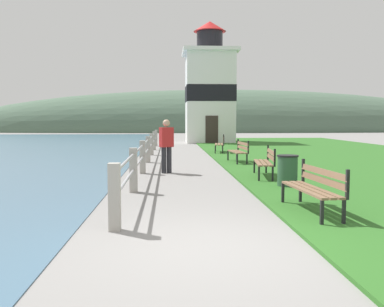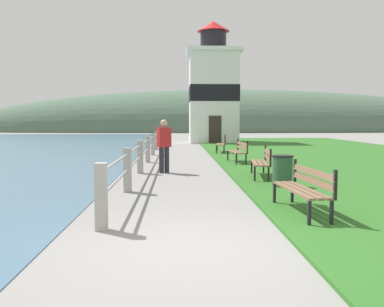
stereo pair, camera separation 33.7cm
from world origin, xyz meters
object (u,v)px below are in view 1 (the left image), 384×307
(park_bench_near, at_px, (315,186))
(person_strolling, at_px, (166,144))
(park_bench_midway, at_px, (266,160))
(park_bench_far, at_px, (239,150))
(park_bench_by_lighthouse, at_px, (221,143))
(trash_bin, at_px, (287,172))
(lighthouse, at_px, (210,91))

(park_bench_near, height_order, person_strolling, person_strolling)
(park_bench_near, distance_m, park_bench_midway, 4.77)
(park_bench_far, distance_m, person_strolling, 3.99)
(park_bench_near, relative_size, person_strolling, 1.12)
(park_bench_near, relative_size, park_bench_by_lighthouse, 1.11)
(park_bench_by_lighthouse, relative_size, trash_bin, 2.07)
(lighthouse, bearing_deg, park_bench_midway, -90.58)
(lighthouse, bearing_deg, park_bench_near, -90.92)
(park_bench_midway, xyz_separation_m, lighthouse, (0.20, 19.76, 3.33))
(person_strolling, bearing_deg, lighthouse, -36.95)
(park_bench_near, height_order, lighthouse, lighthouse)
(park_bench_midway, height_order, park_bench_by_lighthouse, same)
(park_bench_near, distance_m, person_strolling, 6.85)
(park_bench_by_lighthouse, bearing_deg, park_bench_far, 97.99)
(park_bench_far, relative_size, lighthouse, 0.19)
(lighthouse, relative_size, trash_bin, 10.67)
(park_bench_far, distance_m, trash_bin, 6.03)
(lighthouse, xyz_separation_m, person_strolling, (-3.12, -18.26, -2.93))
(park_bench_midway, relative_size, lighthouse, 0.21)
(park_bench_near, height_order, park_bench_by_lighthouse, same)
(park_bench_near, bearing_deg, trash_bin, -100.62)
(park_bench_near, relative_size, lighthouse, 0.22)
(park_bench_near, relative_size, park_bench_midway, 1.03)
(park_bench_near, bearing_deg, person_strolling, -70.62)
(park_bench_far, relative_size, trash_bin, 2.05)
(park_bench_far, height_order, lighthouse, lighthouse)
(park_bench_midway, bearing_deg, trash_bin, 102.18)
(park_bench_midway, distance_m, park_bench_by_lighthouse, 9.37)
(park_bench_far, distance_m, park_bench_by_lighthouse, 5.10)
(trash_bin, bearing_deg, lighthouse, 89.87)
(park_bench_by_lighthouse, bearing_deg, lighthouse, -85.46)
(park_bench_by_lighthouse, distance_m, trash_bin, 11.12)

